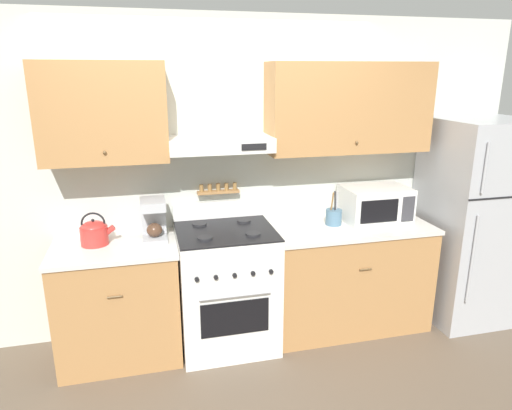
# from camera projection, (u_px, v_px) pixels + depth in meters

# --- Properties ---
(ground_plane) EXTENTS (16.00, 16.00, 0.00)m
(ground_plane) POSITION_uv_depth(u_px,v_px,m) (235.00, 362.00, 3.46)
(ground_plane) COLOR brown
(wall_back) EXTENTS (5.20, 0.46, 2.55)m
(wall_back) POSITION_uv_depth(u_px,v_px,m) (229.00, 158.00, 3.63)
(wall_back) COLOR silver
(wall_back) RESTS_ON ground_plane
(counter_left) EXTENTS (0.90, 0.65, 0.90)m
(counter_left) POSITION_uv_depth(u_px,v_px,m) (119.00, 301.00, 3.45)
(counter_left) COLOR #AD7A47
(counter_left) RESTS_ON ground_plane
(counter_right) EXTENTS (1.34, 0.65, 0.90)m
(counter_right) POSITION_uv_depth(u_px,v_px,m) (347.00, 276.00, 3.88)
(counter_right) COLOR #AD7A47
(counter_right) RESTS_ON ground_plane
(stove_range) EXTENTS (0.74, 0.70, 1.11)m
(stove_range) POSITION_uv_depth(u_px,v_px,m) (227.00, 287.00, 3.60)
(stove_range) COLOR white
(stove_range) RESTS_ON ground_plane
(refrigerator) EXTENTS (0.80, 0.77, 1.75)m
(refrigerator) POSITION_uv_depth(u_px,v_px,m) (475.00, 221.00, 3.96)
(refrigerator) COLOR #ADAFB5
(refrigerator) RESTS_ON ground_plane
(tea_kettle) EXTENTS (0.25, 0.20, 0.25)m
(tea_kettle) POSITION_uv_depth(u_px,v_px,m) (94.00, 232.00, 3.31)
(tea_kettle) COLOR red
(tea_kettle) RESTS_ON counter_left
(coffee_maker) EXTENTS (0.18, 0.26, 0.31)m
(coffee_maker) POSITION_uv_depth(u_px,v_px,m) (154.00, 218.00, 3.43)
(coffee_maker) COLOR #ADAFB5
(coffee_maker) RESTS_ON counter_left
(microwave) EXTENTS (0.54, 0.40, 0.29)m
(microwave) POSITION_uv_depth(u_px,v_px,m) (375.00, 204.00, 3.84)
(microwave) COLOR white
(microwave) RESTS_ON counter_right
(utensil_crock) EXTENTS (0.13, 0.13, 0.28)m
(utensil_crock) POSITION_uv_depth(u_px,v_px,m) (334.00, 217.00, 3.75)
(utensil_crock) COLOR slate
(utensil_crock) RESTS_ON counter_right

